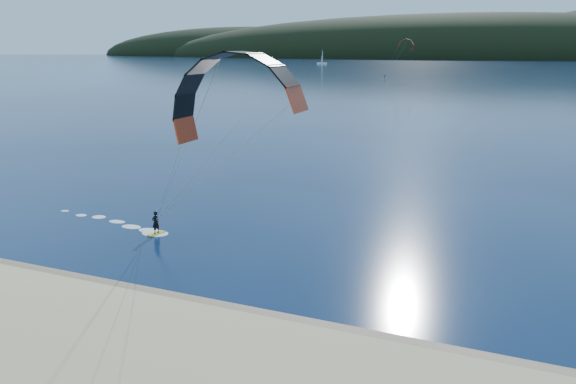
# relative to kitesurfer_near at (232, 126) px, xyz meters

# --- Properties ---
(ground) EXTENTS (1800.00, 1800.00, 0.00)m
(ground) POSITION_rel_kitesurfer_near_xyz_m (-2.70, -7.99, -8.74)
(ground) COLOR #061832
(ground) RESTS_ON ground
(wet_sand) EXTENTS (220.00, 2.50, 0.10)m
(wet_sand) POSITION_rel_kitesurfer_near_xyz_m (-2.70, -3.49, -8.69)
(wet_sand) COLOR #896F50
(wet_sand) RESTS_ON ground
(headland) EXTENTS (1200.00, 310.00, 140.00)m
(headland) POSITION_rel_kitesurfer_near_xyz_m (-2.07, 737.29, -8.74)
(headland) COLOR black
(headland) RESTS_ON ground
(kitesurfer_near) EXTENTS (23.94, 8.44, 13.33)m
(kitesurfer_near) POSITION_rel_kitesurfer_near_xyz_m (0.00, 0.00, 0.00)
(kitesurfer_near) COLOR yellow
(kitesurfer_near) RESTS_ON ground
(kitesurfer_far) EXTENTS (12.72, 5.29, 15.74)m
(kitesurfer_far) POSITION_rel_kitesurfer_near_xyz_m (-25.89, 200.81, 3.99)
(kitesurfer_far) COLOR yellow
(kitesurfer_far) RESTS_ON ground
(sailboat) EXTENTS (8.16, 5.15, 11.44)m
(sailboat) POSITION_rel_kitesurfer_near_xyz_m (-123.20, 389.15, -7.90)
(sailboat) COLOR white
(sailboat) RESTS_ON ground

